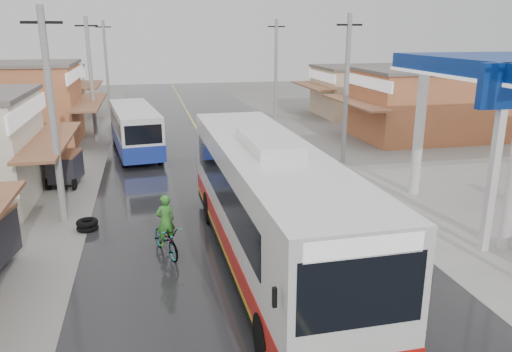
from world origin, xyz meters
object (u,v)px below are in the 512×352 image
object	(u,v)px
coach_bus	(268,206)
second_bus	(135,129)
tyre_stack	(87,225)
cyclist	(166,235)
tricycle_far	(65,167)

from	to	relation	value
coach_bus	second_bus	distance (m)	16.66
coach_bus	tyre_stack	world-z (taller)	coach_bus
coach_bus	cyclist	xyz separation A→B (m)	(-3.05, 1.49, -1.30)
cyclist	tricycle_far	size ratio (longest dim) A/B	0.96
second_bus	cyclist	bearing A→B (deg)	-92.78
coach_bus	tricycle_far	distance (m)	12.74
second_bus	tricycle_far	xyz separation A→B (m)	(-3.19, -5.78, -0.58)
tricycle_far	tyre_stack	xyz separation A→B (m)	(1.53, -6.08, -0.70)
tricycle_far	tyre_stack	distance (m)	6.31
tyre_stack	second_bus	bearing A→B (deg)	82.01
second_bus	cyclist	size ratio (longest dim) A/B	3.99
tricycle_far	cyclist	bearing A→B (deg)	-56.36
second_bus	cyclist	world-z (taller)	second_bus
second_bus	tyre_stack	distance (m)	12.04
second_bus	coach_bus	bearing A→B (deg)	-82.64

